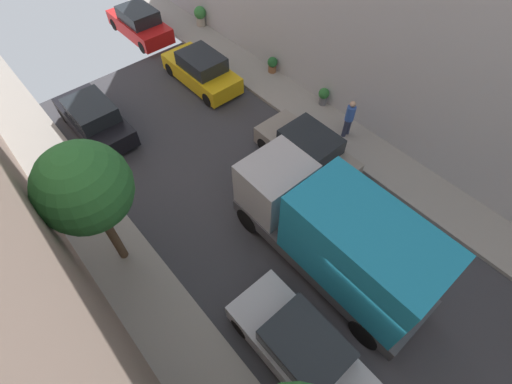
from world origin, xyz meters
name	(u,v)px	position (x,y,z in m)	size (l,w,h in m)	color
ground	(368,302)	(0.00, 0.00, 0.00)	(32.00, 32.00, 0.00)	#38383D
sidewalk_right	(456,212)	(5.00, 0.00, 0.07)	(2.00, 44.00, 0.15)	gray
parked_car_left_2	(301,348)	(-2.70, 0.33, 0.72)	(1.78, 4.20, 1.57)	silver
parked_car_left_3	(94,119)	(-2.70, 12.43, 0.72)	(1.78, 4.20, 1.57)	black
parked_car_right_2	(307,150)	(2.70, 5.32, 0.72)	(1.78, 4.20, 1.57)	gray
parked_car_right_3	(202,70)	(2.70, 12.26, 0.72)	(1.78, 4.20, 1.57)	gold
parked_car_right_4	(140,24)	(2.70, 18.01, 0.72)	(1.78, 4.20, 1.57)	red
delivery_truck	(337,237)	(0.00, 1.69, 1.79)	(2.26, 6.60, 3.38)	#4C4C51
pedestrian	(349,118)	(5.02, 5.24, 1.07)	(0.40, 0.36, 1.72)	#2D334C
street_tree_2	(85,189)	(-4.84, 6.29, 3.70)	(2.46, 2.46, 4.80)	brown
potted_plant_0	(324,95)	(5.78, 7.25, 0.62)	(0.48, 0.48, 0.81)	slate
potted_plant_1	(200,15)	(5.74, 16.58, 0.72)	(0.66, 0.66, 1.04)	#B2A899
potted_plant_4	(272,64)	(5.74, 10.59, 0.56)	(0.49, 0.49, 0.77)	brown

